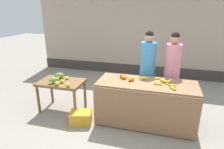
{
  "coord_description": "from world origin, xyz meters",
  "views": [
    {
      "loc": [
        0.78,
        -3.61,
        2.31
      ],
      "look_at": [
        -0.27,
        0.15,
        0.94
      ],
      "focal_mm": 30.95,
      "sensor_mm": 36.0,
      "label": 1
    }
  ],
  "objects_px": {
    "produce_sack": "(102,91)",
    "produce_crate": "(81,118)",
    "vendor_woman_blue_shirt": "(147,71)",
    "vendor_woman_pink_shirt": "(172,73)"
  },
  "relations": [
    {
      "from": "vendor_woman_blue_shirt",
      "to": "vendor_woman_pink_shirt",
      "type": "relative_size",
      "value": 1.01
    },
    {
      "from": "vendor_woman_blue_shirt",
      "to": "vendor_woman_pink_shirt",
      "type": "height_order",
      "value": "vendor_woman_blue_shirt"
    },
    {
      "from": "vendor_woman_blue_shirt",
      "to": "produce_crate",
      "type": "distance_m",
      "value": 1.8
    },
    {
      "from": "produce_crate",
      "to": "produce_sack",
      "type": "bearing_deg",
      "value": 84.04
    },
    {
      "from": "vendor_woman_blue_shirt",
      "to": "vendor_woman_pink_shirt",
      "type": "xyz_separation_m",
      "value": [
        0.54,
        0.02,
        -0.01
      ]
    },
    {
      "from": "vendor_woman_pink_shirt",
      "to": "produce_sack",
      "type": "height_order",
      "value": "vendor_woman_pink_shirt"
    },
    {
      "from": "vendor_woman_blue_shirt",
      "to": "vendor_woman_pink_shirt",
      "type": "distance_m",
      "value": 0.54
    },
    {
      "from": "vendor_woman_pink_shirt",
      "to": "produce_sack",
      "type": "relative_size",
      "value": 3.24
    },
    {
      "from": "produce_sack",
      "to": "produce_crate",
      "type": "bearing_deg",
      "value": -95.96
    },
    {
      "from": "vendor_woman_pink_shirt",
      "to": "produce_crate",
      "type": "bearing_deg",
      "value": -148.86
    }
  ]
}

